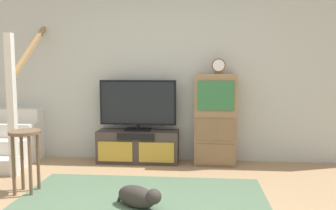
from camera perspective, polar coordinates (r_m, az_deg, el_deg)
back_wall at (r=5.29m, az=-1.25°, el=5.77°), size 6.40×0.12×2.70m
area_rug at (r=3.71m, az=-4.52°, el=-15.68°), size 2.60×1.80×0.01m
media_console at (r=5.19m, az=-4.87°, el=-6.68°), size 1.17×0.38×0.47m
television at (r=5.11m, az=-4.88°, el=0.19°), size 1.11×0.22×0.73m
side_cabinet at (r=5.05m, az=7.59°, el=-2.35°), size 0.58×0.38×1.29m
desk_clock at (r=4.99m, az=8.15°, el=6.21°), size 0.19×0.08×0.21m
staircase at (r=5.83m, az=-24.01°, el=-4.42°), size 1.00×1.36×2.20m
bar_stool_near at (r=4.18m, az=-22.02°, el=-6.25°), size 0.34×0.34×0.69m
dog at (r=3.59m, az=-4.71°, el=-14.52°), size 0.50×0.39×0.23m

